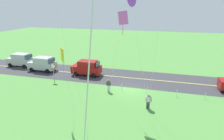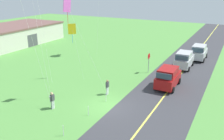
{
  "view_description": "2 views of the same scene",
  "coord_description": "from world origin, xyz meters",
  "px_view_note": "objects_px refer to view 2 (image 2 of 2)",
  "views": [
    {
      "loc": [
        -3.6,
        22.05,
        10.06
      ],
      "look_at": [
        1.67,
        2.16,
        3.12
      ],
      "focal_mm": 30.67,
      "sensor_mm": 36.0,
      "label": 1
    },
    {
      "loc": [
        -18.05,
        -9.84,
        10.64
      ],
      "look_at": [
        2.88,
        1.11,
        2.53
      ],
      "focal_mm": 39.43,
      "sensor_mm": 36.0,
      "label": 2
    }
  ],
  "objects_px": {
    "person_adult_near": "(107,87)",
    "person_child_watcher": "(52,100)",
    "car_parked_east_near": "(184,60)",
    "car_parked_east_far": "(199,52)",
    "car_suv_foreground": "(168,77)",
    "person_adult_companion": "(53,100)",
    "stop_sign": "(149,59)",
    "warehouse_distant": "(13,35)",
    "kite_pink_drift": "(72,30)",
    "kite_red_low": "(68,7)"
  },
  "relations": [
    {
      "from": "kite_pink_drift",
      "to": "stop_sign",
      "type": "bearing_deg",
      "value": -51.8
    },
    {
      "from": "car_parked_east_near",
      "to": "stop_sign",
      "type": "distance_m",
      "value": 5.52
    },
    {
      "from": "person_adult_companion",
      "to": "warehouse_distant",
      "type": "relative_size",
      "value": 0.09
    },
    {
      "from": "car_parked_east_near",
      "to": "kite_red_low",
      "type": "distance_m",
      "value": 18.33
    },
    {
      "from": "car_parked_east_near",
      "to": "person_adult_companion",
      "type": "bearing_deg",
      "value": 155.71
    },
    {
      "from": "person_adult_companion",
      "to": "kite_pink_drift",
      "type": "xyz_separation_m",
      "value": [
        7.57,
        3.08,
        4.98
      ]
    },
    {
      "from": "person_adult_near",
      "to": "person_child_watcher",
      "type": "height_order",
      "value": "same"
    },
    {
      "from": "car_suv_foreground",
      "to": "car_parked_east_far",
      "type": "relative_size",
      "value": 1.0
    },
    {
      "from": "person_adult_near",
      "to": "car_parked_east_near",
      "type": "bearing_deg",
      "value": 109.79
    },
    {
      "from": "car_parked_east_far",
      "to": "stop_sign",
      "type": "height_order",
      "value": "stop_sign"
    },
    {
      "from": "car_suv_foreground",
      "to": "person_adult_companion",
      "type": "bearing_deg",
      "value": 141.55
    },
    {
      "from": "car_parked_east_far",
      "to": "stop_sign",
      "type": "bearing_deg",
      "value": 153.03
    },
    {
      "from": "kite_red_low",
      "to": "warehouse_distant",
      "type": "height_order",
      "value": "kite_red_low"
    },
    {
      "from": "car_parked_east_far",
      "to": "kite_red_low",
      "type": "relative_size",
      "value": 0.46
    },
    {
      "from": "car_parked_east_near",
      "to": "stop_sign",
      "type": "height_order",
      "value": "stop_sign"
    },
    {
      "from": "person_adult_near",
      "to": "kite_pink_drift",
      "type": "xyz_separation_m",
      "value": [
        2.53,
        5.98,
        4.98
      ]
    },
    {
      "from": "car_parked_east_near",
      "to": "car_parked_east_far",
      "type": "bearing_deg",
      "value": -12.44
    },
    {
      "from": "car_suv_foreground",
      "to": "person_adult_near",
      "type": "relative_size",
      "value": 2.75
    },
    {
      "from": "car_suv_foreground",
      "to": "person_adult_companion",
      "type": "distance_m",
      "value": 12.61
    },
    {
      "from": "kite_red_low",
      "to": "kite_pink_drift",
      "type": "distance_m",
      "value": 6.43
    },
    {
      "from": "person_adult_near",
      "to": "kite_pink_drift",
      "type": "height_order",
      "value": "kite_pink_drift"
    },
    {
      "from": "person_child_watcher",
      "to": "kite_pink_drift",
      "type": "height_order",
      "value": "kite_pink_drift"
    },
    {
      "from": "person_child_watcher",
      "to": "kite_red_low",
      "type": "xyz_separation_m",
      "value": [
        2.82,
        -0.2,
        7.96
      ]
    },
    {
      "from": "person_adult_near",
      "to": "car_suv_foreground",
      "type": "bearing_deg",
      "value": 86.0
    },
    {
      "from": "car_parked_east_far",
      "to": "person_child_watcher",
      "type": "relative_size",
      "value": 2.75
    },
    {
      "from": "person_child_watcher",
      "to": "car_parked_east_far",
      "type": "bearing_deg",
      "value": -170.17
    },
    {
      "from": "car_suv_foreground",
      "to": "person_child_watcher",
      "type": "height_order",
      "value": "car_suv_foreground"
    },
    {
      "from": "car_parked_east_near",
      "to": "person_adult_near",
      "type": "relative_size",
      "value": 2.75
    },
    {
      "from": "car_parked_east_far",
      "to": "person_adult_companion",
      "type": "bearing_deg",
      "value": 158.24
    },
    {
      "from": "car_parked_east_far",
      "to": "car_parked_east_near",
      "type": "distance_m",
      "value": 5.24
    },
    {
      "from": "person_child_watcher",
      "to": "kite_red_low",
      "type": "relative_size",
      "value": 0.17
    },
    {
      "from": "stop_sign",
      "to": "person_child_watcher",
      "type": "xyz_separation_m",
      "value": [
        -13.37,
        4.42,
        -0.94
      ]
    },
    {
      "from": "car_parked_east_near",
      "to": "kite_red_low",
      "type": "height_order",
      "value": "kite_red_low"
    },
    {
      "from": "car_suv_foreground",
      "to": "person_adult_companion",
      "type": "relative_size",
      "value": 2.75
    },
    {
      "from": "car_parked_east_far",
      "to": "warehouse_distant",
      "type": "height_order",
      "value": "warehouse_distant"
    },
    {
      "from": "car_parked_east_far",
      "to": "person_adult_companion",
      "type": "relative_size",
      "value": 2.75
    },
    {
      "from": "stop_sign",
      "to": "kite_red_low",
      "type": "relative_size",
      "value": 0.26
    },
    {
      "from": "stop_sign",
      "to": "person_child_watcher",
      "type": "height_order",
      "value": "stop_sign"
    },
    {
      "from": "kite_red_low",
      "to": "car_parked_east_near",
      "type": "bearing_deg",
      "value": -27.96
    },
    {
      "from": "kite_red_low",
      "to": "warehouse_distant",
      "type": "distance_m",
      "value": 29.53
    },
    {
      "from": "kite_pink_drift",
      "to": "warehouse_distant",
      "type": "bearing_deg",
      "value": 65.37
    },
    {
      "from": "car_parked_east_near",
      "to": "person_child_watcher",
      "type": "bearing_deg",
      "value": 155.44
    },
    {
      "from": "person_child_watcher",
      "to": "warehouse_distant",
      "type": "height_order",
      "value": "warehouse_distant"
    },
    {
      "from": "car_parked_east_far",
      "to": "person_adult_companion",
      "type": "xyz_separation_m",
      "value": [
        -22.68,
        9.05,
        -0.29
      ]
    },
    {
      "from": "stop_sign",
      "to": "person_adult_near",
      "type": "distance_m",
      "value": 8.54
    },
    {
      "from": "person_adult_near",
      "to": "warehouse_distant",
      "type": "bearing_deg",
      "value": -162.58
    },
    {
      "from": "car_parked_east_far",
      "to": "kite_pink_drift",
      "type": "height_order",
      "value": "kite_pink_drift"
    },
    {
      "from": "person_adult_companion",
      "to": "car_parked_east_far",
      "type": "bearing_deg",
      "value": -0.26
    },
    {
      "from": "stop_sign",
      "to": "warehouse_distant",
      "type": "relative_size",
      "value": 0.14
    },
    {
      "from": "stop_sign",
      "to": "person_adult_companion",
      "type": "relative_size",
      "value": 1.6
    }
  ]
}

